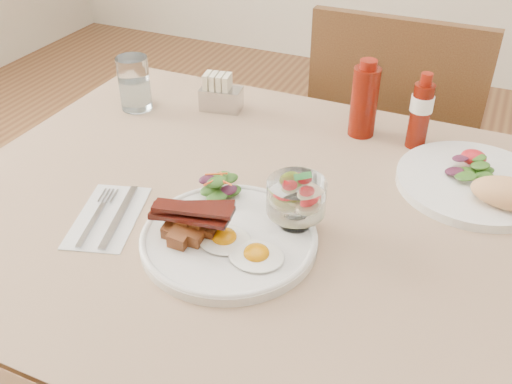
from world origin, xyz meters
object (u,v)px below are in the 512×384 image
object	(u,v)px
sugar_caddy	(220,95)
water_glass	(135,86)
second_plate	(483,184)
ketchup_bottle	(364,101)
fruit_cup	(296,197)
hot_sauce_bottle	(421,112)
main_plate	(229,239)
table	(317,260)
chair_far	(391,151)

from	to	relation	value
sugar_caddy	water_glass	bearing A→B (deg)	-167.83
second_plate	ketchup_bottle	distance (m)	0.29
fruit_cup	hot_sauce_bottle	bearing A→B (deg)	70.93
fruit_cup	water_glass	xyz separation A→B (m)	(-0.49, 0.28, -0.02)
sugar_caddy	second_plate	bearing A→B (deg)	-20.34
main_plate	water_glass	xyz separation A→B (m)	(-0.40, 0.35, 0.04)
fruit_cup	ketchup_bottle	bearing A→B (deg)	88.37
fruit_cup	water_glass	size ratio (longest dim) A/B	0.80
table	ketchup_bottle	bearing A→B (deg)	93.24
table	second_plate	world-z (taller)	second_plate
ketchup_bottle	water_glass	xyz separation A→B (m)	(-0.50, -0.09, -0.02)
chair_far	water_glass	xyz separation A→B (m)	(-0.52, -0.43, 0.28)
fruit_cup	table	bearing A→B (deg)	58.35
ketchup_bottle	table	bearing A→B (deg)	-86.76
ketchup_bottle	hot_sauce_bottle	size ratio (longest dim) A/B	1.04
table	second_plate	distance (m)	0.32
fruit_cup	water_glass	distance (m)	0.56
fruit_cup	ketchup_bottle	size ratio (longest dim) A/B	0.58
main_plate	fruit_cup	size ratio (longest dim) A/B	2.95
sugar_caddy	hot_sauce_bottle	bearing A→B (deg)	-8.13
table	chair_far	xyz separation A→B (m)	(0.00, 0.66, -0.14)
table	main_plate	xyz separation A→B (m)	(-0.11, -0.11, 0.10)
chair_far	sugar_caddy	bearing A→B (deg)	-133.08
chair_far	sugar_caddy	size ratio (longest dim) A/B	9.47
table	main_plate	size ratio (longest dim) A/B	4.75
water_glass	ketchup_bottle	bearing A→B (deg)	9.90
table	hot_sauce_bottle	size ratio (longest dim) A/B	8.51
second_plate	ketchup_bottle	world-z (taller)	ketchup_bottle
sugar_caddy	water_glass	xyz separation A→B (m)	(-0.18, -0.07, 0.02)
main_plate	ketchup_bottle	bearing A→B (deg)	77.59
main_plate	ketchup_bottle	size ratio (longest dim) A/B	1.73
main_plate	second_plate	xyz separation A→B (m)	(0.35, 0.31, 0.01)
main_plate	second_plate	world-z (taller)	second_plate
fruit_cup	second_plate	xyz separation A→B (m)	(0.26, 0.24, -0.05)
table	fruit_cup	bearing A→B (deg)	-121.65
fruit_cup	ketchup_bottle	world-z (taller)	ketchup_bottle
ketchup_bottle	water_glass	size ratio (longest dim) A/B	1.36
sugar_caddy	water_glass	size ratio (longest dim) A/B	0.82
second_plate	sugar_caddy	bearing A→B (deg)	169.33
ketchup_bottle	sugar_caddy	size ratio (longest dim) A/B	1.65
table	fruit_cup	world-z (taller)	fruit_cup
main_plate	fruit_cup	xyz separation A→B (m)	(0.08, 0.07, 0.06)
main_plate	second_plate	distance (m)	0.47
hot_sauce_bottle	main_plate	bearing A→B (deg)	-116.01
second_plate	ketchup_bottle	bearing A→B (deg)	153.91
main_plate	sugar_caddy	world-z (taller)	sugar_caddy
chair_far	water_glass	bearing A→B (deg)	-139.95
chair_far	fruit_cup	bearing A→B (deg)	-92.29
fruit_cup	hot_sauce_bottle	xyz separation A→B (m)	(0.12, 0.36, 0.01)
table	hot_sauce_bottle	xyz separation A→B (m)	(0.10, 0.31, 0.16)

